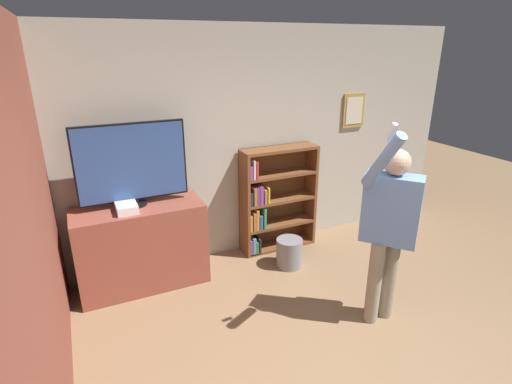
% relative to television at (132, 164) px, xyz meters
% --- Properties ---
extents(wall_back, '(6.11, 0.09, 2.70)m').
position_rel_television_xyz_m(wall_back, '(1.29, 0.28, -0.00)').
color(wall_back, '#B2AD9E').
rests_on(wall_back, ground_plane).
extents(wall_side_brick, '(0.06, 4.26, 2.70)m').
position_rel_television_xyz_m(wall_side_brick, '(-0.80, -1.08, -0.00)').
color(wall_side_brick, brown).
rests_on(wall_side_brick, ground_plane).
extents(tv_ledge, '(1.32, 0.53, 0.91)m').
position_rel_television_xyz_m(tv_ledge, '(-0.00, -0.06, -0.90)').
color(tv_ledge, brown).
rests_on(tv_ledge, ground_plane).
extents(television, '(1.09, 0.22, 0.86)m').
position_rel_television_xyz_m(television, '(0.00, 0.00, 0.00)').
color(television, black).
rests_on(television, tv_ledge).
extents(game_console, '(0.20, 0.24, 0.08)m').
position_rel_television_xyz_m(game_console, '(-0.12, -0.15, -0.40)').
color(game_console, white).
rests_on(game_console, tv_ledge).
extents(bookshelf, '(0.96, 0.28, 1.32)m').
position_rel_television_xyz_m(bookshelf, '(1.64, 0.10, -0.71)').
color(bookshelf, brown).
rests_on(bookshelf, ground_plane).
extents(person, '(0.62, 0.57, 1.94)m').
position_rel_television_xyz_m(person, '(1.92, -1.61, -0.33)').
color(person, gray).
rests_on(person, ground_plane).
extents(waste_bin, '(0.31, 0.31, 0.34)m').
position_rel_television_xyz_m(waste_bin, '(1.61, -0.40, -1.18)').
color(waste_bin, gray).
rests_on(waste_bin, ground_plane).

